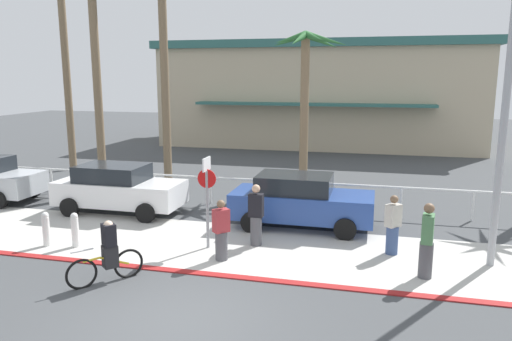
{
  "coord_description": "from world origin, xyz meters",
  "views": [
    {
      "loc": [
        3.66,
        -8.25,
        4.73
      ],
      "look_at": [
        0.1,
        6.0,
        1.86
      ],
      "focal_mm": 34.17,
      "sensor_mm": 36.0,
      "label": 1
    }
  ],
  "objects_px": {
    "pedestrian_0": "(427,244)",
    "pedestrian_1": "(256,217)",
    "bollard_1": "(46,229)",
    "bollard_2": "(75,230)",
    "cyclist_yellow_0": "(108,253)",
    "palm_tree_2": "(162,16)",
    "palm_tree_3": "(306,71)",
    "stop_sign_bike_lane": "(207,190)",
    "car_white_1": "(118,188)",
    "pedestrian_2": "(393,228)",
    "palm_tree_1": "(93,35)",
    "pedestrian_3": "(221,233)",
    "streetlight_curb": "(509,95)",
    "car_blue_2": "(300,201)",
    "palm_tree_0": "(62,26)"
  },
  "relations": [
    {
      "from": "pedestrian_3",
      "to": "car_blue_2",
      "type": "bearing_deg",
      "value": 64.93
    },
    {
      "from": "cyclist_yellow_0",
      "to": "pedestrian_0",
      "type": "xyz_separation_m",
      "value": [
        7.16,
        1.99,
        0.17
      ]
    },
    {
      "from": "streetlight_curb",
      "to": "palm_tree_3",
      "type": "bearing_deg",
      "value": 126.62
    },
    {
      "from": "bollard_2",
      "to": "palm_tree_2",
      "type": "xyz_separation_m",
      "value": [
        -1.01,
        8.48,
        6.69
      ]
    },
    {
      "from": "palm_tree_3",
      "to": "bollard_2",
      "type": "bearing_deg",
      "value": -119.16
    },
    {
      "from": "palm_tree_3",
      "to": "pedestrian_0",
      "type": "bearing_deg",
      "value": -64.67
    },
    {
      "from": "streetlight_curb",
      "to": "palm_tree_3",
      "type": "height_order",
      "value": "streetlight_curb"
    },
    {
      "from": "car_white_1",
      "to": "pedestrian_2",
      "type": "distance_m",
      "value": 9.37
    },
    {
      "from": "cyclist_yellow_0",
      "to": "bollard_2",
      "type": "bearing_deg",
      "value": 139.04
    },
    {
      "from": "bollard_1",
      "to": "streetlight_curb",
      "type": "relative_size",
      "value": 0.13
    },
    {
      "from": "bollard_2",
      "to": "pedestrian_0",
      "type": "distance_m",
      "value": 9.29
    },
    {
      "from": "car_blue_2",
      "to": "pedestrian_3",
      "type": "xyz_separation_m",
      "value": [
        -1.54,
        -3.29,
        -0.13
      ]
    },
    {
      "from": "pedestrian_0",
      "to": "pedestrian_1",
      "type": "bearing_deg",
      "value": 164.62
    },
    {
      "from": "streetlight_curb",
      "to": "pedestrian_1",
      "type": "xyz_separation_m",
      "value": [
        -6.11,
        0.24,
        -3.45
      ]
    },
    {
      "from": "streetlight_curb",
      "to": "car_blue_2",
      "type": "xyz_separation_m",
      "value": [
        -5.17,
        2.22,
        -3.41
      ]
    },
    {
      "from": "palm_tree_2",
      "to": "palm_tree_3",
      "type": "relative_size",
      "value": 1.53
    },
    {
      "from": "bollard_1",
      "to": "bollard_2",
      "type": "relative_size",
      "value": 1.0
    },
    {
      "from": "streetlight_curb",
      "to": "pedestrian_3",
      "type": "bearing_deg",
      "value": -170.99
    },
    {
      "from": "cyclist_yellow_0",
      "to": "pedestrian_0",
      "type": "height_order",
      "value": "pedestrian_0"
    },
    {
      "from": "pedestrian_0",
      "to": "pedestrian_1",
      "type": "xyz_separation_m",
      "value": [
        -4.43,
        1.22,
        -0.04
      ]
    },
    {
      "from": "palm_tree_1",
      "to": "car_white_1",
      "type": "distance_m",
      "value": 7.78
    },
    {
      "from": "stop_sign_bike_lane",
      "to": "palm_tree_3",
      "type": "bearing_deg",
      "value": 80.0
    },
    {
      "from": "bollard_2",
      "to": "car_blue_2",
      "type": "distance_m",
      "value": 6.7
    },
    {
      "from": "palm_tree_3",
      "to": "pedestrian_0",
      "type": "height_order",
      "value": "palm_tree_3"
    },
    {
      "from": "palm_tree_2",
      "to": "car_blue_2",
      "type": "distance_m",
      "value": 10.62
    },
    {
      "from": "bollard_1",
      "to": "palm_tree_2",
      "type": "height_order",
      "value": "palm_tree_2"
    },
    {
      "from": "stop_sign_bike_lane",
      "to": "bollard_2",
      "type": "distance_m",
      "value": 3.88
    },
    {
      "from": "stop_sign_bike_lane",
      "to": "palm_tree_2",
      "type": "xyz_separation_m",
      "value": [
        -4.62,
        7.64,
        5.53
      ]
    },
    {
      "from": "palm_tree_2",
      "to": "pedestrian_1",
      "type": "distance_m",
      "value": 11.21
    },
    {
      "from": "palm_tree_3",
      "to": "car_blue_2",
      "type": "relative_size",
      "value": 1.48
    },
    {
      "from": "palm_tree_0",
      "to": "cyclist_yellow_0",
      "type": "height_order",
      "value": "palm_tree_0"
    },
    {
      "from": "palm_tree_1",
      "to": "pedestrian_1",
      "type": "height_order",
      "value": "palm_tree_1"
    },
    {
      "from": "palm_tree_3",
      "to": "pedestrian_1",
      "type": "relative_size",
      "value": 3.69
    },
    {
      "from": "palm_tree_0",
      "to": "pedestrian_1",
      "type": "bearing_deg",
      "value": -36.49
    },
    {
      "from": "palm_tree_3",
      "to": "cyclist_yellow_0",
      "type": "distance_m",
      "value": 12.06
    },
    {
      "from": "car_blue_2",
      "to": "pedestrian_2",
      "type": "distance_m",
      "value": 3.28
    },
    {
      "from": "pedestrian_1",
      "to": "pedestrian_3",
      "type": "bearing_deg",
      "value": -114.73
    },
    {
      "from": "streetlight_curb",
      "to": "palm_tree_1",
      "type": "relative_size",
      "value": 0.84
    },
    {
      "from": "stop_sign_bike_lane",
      "to": "palm_tree_0",
      "type": "height_order",
      "value": "palm_tree_0"
    },
    {
      "from": "pedestrian_2",
      "to": "pedestrian_0",
      "type": "bearing_deg",
      "value": -62.93
    },
    {
      "from": "streetlight_curb",
      "to": "car_white_1",
      "type": "height_order",
      "value": "streetlight_curb"
    },
    {
      "from": "stop_sign_bike_lane",
      "to": "bollard_1",
      "type": "height_order",
      "value": "stop_sign_bike_lane"
    },
    {
      "from": "palm_tree_2",
      "to": "pedestrian_0",
      "type": "height_order",
      "value": "palm_tree_2"
    },
    {
      "from": "palm_tree_1",
      "to": "palm_tree_3",
      "type": "relative_size",
      "value": 1.36
    },
    {
      "from": "bollard_2",
      "to": "cyclist_yellow_0",
      "type": "distance_m",
      "value": 2.82
    },
    {
      "from": "cyclist_yellow_0",
      "to": "pedestrian_1",
      "type": "distance_m",
      "value": 4.21
    },
    {
      "from": "palm_tree_3",
      "to": "pedestrian_3",
      "type": "xyz_separation_m",
      "value": [
        -0.8,
        -9.01,
        -4.16
      ]
    },
    {
      "from": "bollard_1",
      "to": "pedestrian_0",
      "type": "height_order",
      "value": "pedestrian_0"
    },
    {
      "from": "palm_tree_0",
      "to": "pedestrian_2",
      "type": "bearing_deg",
      "value": -28.85
    },
    {
      "from": "bollard_1",
      "to": "cyclist_yellow_0",
      "type": "height_order",
      "value": "cyclist_yellow_0"
    }
  ]
}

